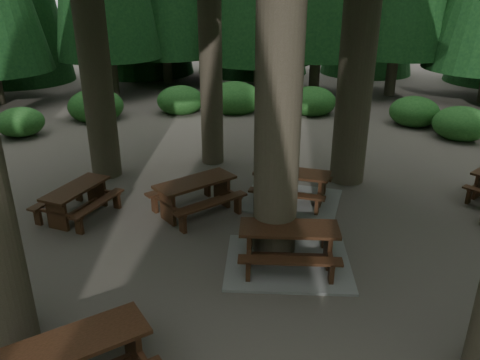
% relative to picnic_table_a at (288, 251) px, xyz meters
% --- Properties ---
extents(ground, '(80.00, 80.00, 0.00)m').
position_rel_picnic_table_a_xyz_m(ground, '(-1.11, 0.27, -0.27)').
color(ground, '#4A453C').
rests_on(ground, ground).
extents(picnic_table_a, '(2.53, 2.17, 0.79)m').
position_rel_picnic_table_a_xyz_m(picnic_table_a, '(0.00, 0.00, 0.00)').
color(picnic_table_a, gray).
rests_on(picnic_table_a, ground).
extents(picnic_table_b, '(1.68, 1.93, 0.73)m').
position_rel_picnic_table_a_xyz_m(picnic_table_b, '(-4.86, 1.23, 0.21)').
color(picnic_table_b, black).
rests_on(picnic_table_b, ground).
extents(picnic_table_c, '(2.53, 2.19, 0.78)m').
position_rel_picnic_table_a_xyz_m(picnic_table_c, '(-0.12, 2.82, -0.01)').
color(picnic_table_c, gray).
rests_on(picnic_table_c, ground).
extents(picnic_table_e, '(2.32, 2.29, 0.78)m').
position_rel_picnic_table_a_xyz_m(picnic_table_e, '(-2.47, -3.40, 0.25)').
color(picnic_table_e, black).
rests_on(picnic_table_e, ground).
extents(picnic_table_f, '(2.36, 2.38, 0.80)m').
position_rel_picnic_table_a_xyz_m(picnic_table_f, '(-2.26, 1.84, 0.26)').
color(picnic_table_f, black).
rests_on(picnic_table_f, ground).
extents(shrub_ring, '(23.86, 24.64, 1.49)m').
position_rel_picnic_table_a_xyz_m(shrub_ring, '(-0.41, 1.02, 0.13)').
color(shrub_ring, '#1E571D').
rests_on(shrub_ring, ground).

